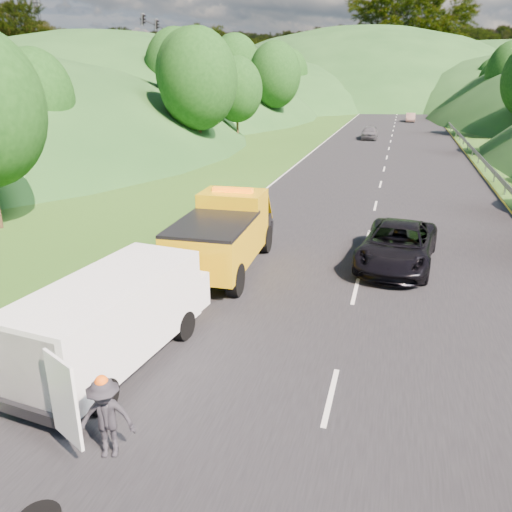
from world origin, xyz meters
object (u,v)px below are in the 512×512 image
(child, at_px, (157,323))
(suitcase, at_px, (101,298))
(white_van, at_px, (115,315))
(passing_suv, at_px, (395,265))
(woman, at_px, (132,316))
(worker, at_px, (110,455))
(tow_truck, at_px, (224,233))

(child, distance_m, suitcase, 2.24)
(white_van, height_order, suitcase, white_van)
(white_van, distance_m, child, 2.49)
(suitcase, height_order, passing_suv, passing_suv)
(woman, height_order, worker, worker)
(woman, height_order, suitcase, woman)
(tow_truck, distance_m, suitcase, 4.99)
(tow_truck, bearing_deg, child, -97.63)
(white_van, relative_size, woman, 4.26)
(tow_truck, bearing_deg, white_van, -95.67)
(tow_truck, relative_size, suitcase, 11.68)
(woman, bearing_deg, passing_suv, -61.28)
(passing_suv, bearing_deg, white_van, -119.83)
(worker, xyz_separation_m, suitcase, (-3.71, 5.63, 0.28))
(white_van, distance_m, suitcase, 3.60)
(tow_truck, distance_m, worker, 9.92)
(tow_truck, bearing_deg, worker, -85.70)
(white_van, height_order, passing_suv, white_van)
(white_van, height_order, child, white_van)
(white_van, distance_m, woman, 2.85)
(passing_suv, bearing_deg, worker, -106.42)
(passing_suv, bearing_deg, suitcase, -138.10)
(worker, bearing_deg, suitcase, 106.53)
(child, relative_size, suitcase, 1.74)
(tow_truck, relative_size, white_van, 0.99)
(tow_truck, height_order, white_van, tow_truck)
(tow_truck, height_order, passing_suv, tow_truck)
(child, xyz_separation_m, passing_suv, (6.52, 6.75, 0.00))
(white_van, xyz_separation_m, child, (-0.03, 2.13, -1.28))
(suitcase, bearing_deg, woman, -14.64)
(child, xyz_separation_m, worker, (1.56, -5.09, 0.00))
(woman, bearing_deg, worker, -167.44)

